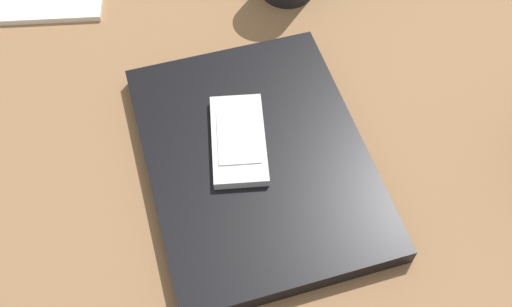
% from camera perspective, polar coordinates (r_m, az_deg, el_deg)
% --- Properties ---
extents(desk_surface, '(1.20, 0.80, 0.03)m').
position_cam_1_polar(desk_surface, '(0.68, 1.86, 1.67)').
color(desk_surface, olive).
rests_on(desk_surface, ground).
extents(laptop_closed, '(0.35, 0.29, 0.02)m').
position_cam_1_polar(laptop_closed, '(0.63, -0.00, -0.45)').
color(laptop_closed, black).
rests_on(laptop_closed, desk_surface).
extents(cell_phone_on_laptop, '(0.13, 0.10, 0.01)m').
position_cam_1_polar(cell_phone_on_laptop, '(0.62, -1.73, 1.39)').
color(cell_phone_on_laptop, silver).
rests_on(cell_phone_on_laptop, laptop_closed).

